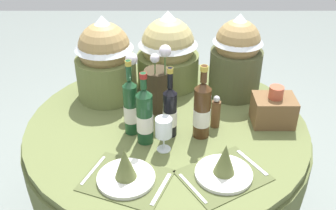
% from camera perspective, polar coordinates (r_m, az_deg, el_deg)
% --- Properties ---
extents(dining_table, '(1.43, 1.43, 0.74)m').
position_cam_1_polar(dining_table, '(2.06, -0.00, -5.58)').
color(dining_table, '#5B6638').
rests_on(dining_table, ground).
extents(place_setting_left, '(0.41, 0.37, 0.16)m').
position_cam_1_polar(place_setting_left, '(1.63, -5.99, -9.54)').
color(place_setting_left, '#4E562F').
rests_on(place_setting_left, dining_table).
extents(place_setting_right, '(0.43, 0.40, 0.16)m').
position_cam_1_polar(place_setting_right, '(1.65, 8.31, -8.91)').
color(place_setting_right, '#4E562F').
rests_on(place_setting_right, dining_table).
extents(flower_vase, '(0.23, 0.14, 0.38)m').
position_cam_1_polar(flower_vase, '(2.02, -1.45, 2.81)').
color(flower_vase, '#332819').
rests_on(flower_vase, dining_table).
extents(wine_bottle_left, '(0.07, 0.07, 0.38)m').
position_cam_1_polar(wine_bottle_left, '(1.85, -5.25, -0.23)').
color(wine_bottle_left, '#194223').
rests_on(wine_bottle_left, dining_table).
extents(wine_bottle_centre, '(0.08, 0.08, 0.36)m').
position_cam_1_polar(wine_bottle_centre, '(1.78, -3.22, -1.58)').
color(wine_bottle_centre, '#194223').
rests_on(wine_bottle_centre, dining_table).
extents(wine_bottle_right, '(0.07, 0.07, 0.35)m').
position_cam_1_polar(wine_bottle_right, '(1.83, 0.47, -0.91)').
color(wine_bottle_right, black).
rests_on(wine_bottle_right, dining_table).
extents(wine_bottle_rear, '(0.08, 0.08, 0.37)m').
position_cam_1_polar(wine_bottle_rear, '(1.82, 5.13, -0.71)').
color(wine_bottle_rear, '#422814').
rests_on(wine_bottle_rear, dining_table).
extents(wine_glass_left, '(0.08, 0.08, 0.17)m').
position_cam_1_polar(wine_glass_left, '(1.74, -0.45, -3.39)').
color(wine_glass_left, silver).
rests_on(wine_glass_left, dining_table).
extents(pepper_mill, '(0.05, 0.05, 0.17)m').
position_cam_1_polar(pepper_mill, '(1.93, 7.10, -1.10)').
color(pepper_mill, brown).
rests_on(pepper_mill, dining_table).
extents(gift_tub_back_left, '(0.32, 0.32, 0.46)m').
position_cam_1_polar(gift_tub_back_left, '(2.13, -8.93, 7.10)').
color(gift_tub_back_left, olive).
rests_on(gift_tub_back_left, dining_table).
extents(gift_tub_back_centre, '(0.35, 0.35, 0.44)m').
position_cam_1_polar(gift_tub_back_centre, '(2.24, 0.19, 8.33)').
color(gift_tub_back_centre, olive).
rests_on(gift_tub_back_centre, dining_table).
extents(gift_tub_back_right, '(0.28, 0.28, 0.46)m').
position_cam_1_polar(gift_tub_back_right, '(2.16, 10.12, 7.42)').
color(gift_tub_back_right, '#474C2D').
rests_on(gift_tub_back_right, dining_table).
extents(woven_basket_side_right, '(0.20, 0.15, 0.20)m').
position_cam_1_polar(woven_basket_side_right, '(2.01, 15.19, -0.60)').
color(woven_basket_side_right, brown).
rests_on(woven_basket_side_right, dining_table).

